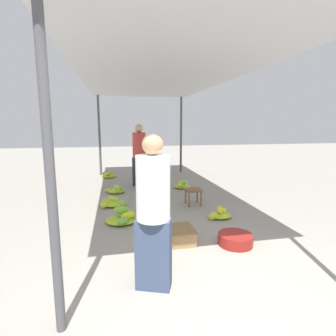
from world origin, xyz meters
The scene contains 16 objects.
ground_plane centered at (0.00, 0.00, 0.00)m, with size 40.00×40.00×0.00m, color gray.
canopy_post_front_left centered at (-1.47, 0.30, 1.38)m, with size 0.08×0.08×2.77m, color #4C4C51.
canopy_post_back_left centered at (-1.47, 7.60, 1.38)m, with size 0.08×0.08×2.77m, color #4C4C51.
canopy_post_back_right centered at (1.47, 7.60, 1.38)m, with size 0.08×0.08×2.77m, color #4C4C51.
canopy_tarp centered at (0.00, 3.95, 2.79)m, with size 3.33×7.70×0.04m, color #B2B2B7.
vendor_foreground centered at (-0.59, 0.75, 0.87)m, with size 0.46×0.46×1.68m.
stool centered at (0.71, 3.53, 0.29)m, with size 0.34×0.34×0.36m.
basin_black centered at (0.75, 1.52, 0.08)m, with size 0.51×0.51×0.17m.
banana_pile_left_0 centered at (-1.20, 7.01, 0.09)m, with size 0.53×0.47×0.20m.
banana_pile_left_1 centered at (-0.86, 2.74, 0.10)m, with size 0.67×0.60×0.32m.
banana_pile_left_2 centered at (-1.05, 3.83, 0.06)m, with size 0.58×0.54×0.19m.
banana_pile_left_3 centered at (-0.96, 4.91, 0.07)m, with size 0.56×0.49×0.19m.
banana_pile_right_0 centered at (0.98, 2.64, 0.08)m, with size 0.52×0.40×0.21m.
banana_pile_right_1 centered at (0.86, 5.08, 0.09)m, with size 0.46×0.50×0.23m.
crate_near centered at (-0.06, 1.76, 0.12)m, with size 0.47×0.47×0.23m.
shopper_walking_mid centered at (-0.27, 5.67, 0.92)m, with size 0.44×0.44×1.78m.
Camera 1 is at (-0.96, -1.87, 1.76)m, focal length 28.00 mm.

